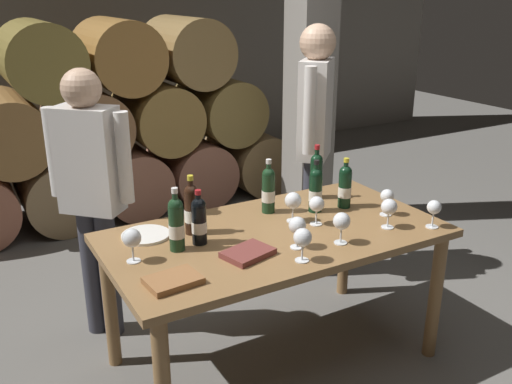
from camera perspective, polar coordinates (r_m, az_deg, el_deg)
ground_plane at (r=3.22m, az=1.83°, el=-16.50°), size 14.00×14.00×0.00m
cellar_back_wall at (r=6.57m, az=-18.03°, el=14.50°), size 10.00×0.24×2.80m
barrel_stack at (r=5.13m, az=-13.40°, el=6.32°), size 3.12×0.90×1.69m
stone_pillar at (r=4.69m, az=5.54°, el=12.31°), size 0.32×0.32×2.60m
dining_table at (r=2.88m, az=1.97°, el=-5.71°), size 1.70×0.90×0.76m
wine_bottle_0 at (r=2.79m, az=-6.57°, el=-1.69°), size 0.07×0.07×0.30m
wine_bottle_1 at (r=3.07m, az=6.08°, el=0.26°), size 0.07×0.07×0.29m
wine_bottle_2 at (r=3.15m, az=9.03°, el=0.61°), size 0.07×0.07×0.28m
wine_bottle_3 at (r=2.68m, az=-5.81°, el=-2.88°), size 0.07×0.07×0.27m
wine_bottle_4 at (r=3.27m, az=6.14°, el=1.69°), size 0.07×0.07×0.32m
wine_bottle_5 at (r=2.62m, az=-8.11°, el=-3.20°), size 0.07×0.07×0.31m
wine_bottle_6 at (r=3.04m, az=1.27°, el=0.25°), size 0.07×0.07×0.30m
wine_glass_0 at (r=2.92m, az=3.78°, el=-0.93°), size 0.09×0.09×0.16m
wine_glass_1 at (r=2.50m, az=4.76°, el=-4.71°), size 0.08×0.08×0.16m
wine_glass_2 at (r=2.92m, az=13.38°, el=-1.55°), size 0.08×0.08×0.16m
wine_glass_3 at (r=2.70m, az=8.70°, el=-3.02°), size 0.08×0.08×0.16m
wine_glass_4 at (r=2.63m, az=4.23°, el=-3.49°), size 0.08×0.08×0.16m
wine_glass_5 at (r=3.08m, az=13.18°, el=-0.49°), size 0.07×0.07×0.15m
wine_glass_6 at (r=2.55m, az=-12.51°, el=-4.68°), size 0.08×0.08×0.16m
wine_glass_7 at (r=2.90m, az=6.18°, el=-1.31°), size 0.08×0.08×0.15m
wine_glass_8 at (r=2.99m, az=17.64°, el=-1.59°), size 0.07×0.07×0.15m
tasting_notebook at (r=2.38m, az=-8.43°, el=-8.88°), size 0.23×0.18×0.03m
leather_ledger at (r=2.58m, az=-0.83°, el=-6.22°), size 0.25×0.21×0.03m
serving_plate at (r=2.83m, az=-11.15°, el=-4.31°), size 0.24×0.24×0.01m
sommelier_presenting at (r=3.74m, az=5.98°, el=6.38°), size 0.37×0.37×1.72m
taster_seated_left at (r=3.15m, az=-16.40°, el=0.79°), size 0.37×0.37×1.54m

